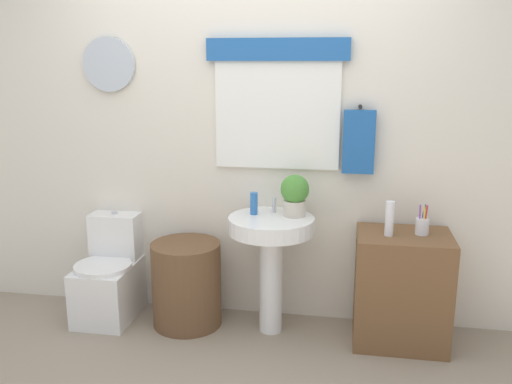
% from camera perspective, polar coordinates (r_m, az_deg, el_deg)
% --- Properties ---
extents(back_wall, '(4.40, 0.18, 2.60)m').
position_cam_1_polar(back_wall, '(3.64, -0.28, 6.79)').
color(back_wall, silver).
rests_on(back_wall, ground_plane).
extents(toilet, '(0.38, 0.51, 0.72)m').
position_cam_1_polar(toilet, '(3.94, -15.03, -8.69)').
color(toilet, white).
rests_on(toilet, ground_plane).
extents(laundry_hamper, '(0.46, 0.46, 0.57)m').
position_cam_1_polar(laundry_hamper, '(3.72, -7.27, -9.52)').
color(laundry_hamper, brown).
rests_on(laundry_hamper, ground_plane).
extents(pedestal_sink, '(0.54, 0.54, 0.78)m').
position_cam_1_polar(pedestal_sink, '(3.49, 1.59, -5.53)').
color(pedestal_sink, white).
rests_on(pedestal_sink, ground_plane).
extents(faucet, '(0.03, 0.03, 0.10)m').
position_cam_1_polar(faucet, '(3.53, 1.89, -1.34)').
color(faucet, silver).
rests_on(faucet, pedestal_sink).
extents(wooden_cabinet, '(0.57, 0.44, 0.71)m').
position_cam_1_polar(wooden_cabinet, '(3.56, 14.95, -9.73)').
color(wooden_cabinet, brown).
rests_on(wooden_cabinet, ground_plane).
extents(soap_bottle, '(0.05, 0.05, 0.14)m').
position_cam_1_polar(soap_bottle, '(3.48, -0.22, -1.21)').
color(soap_bottle, '#2D6BB7').
rests_on(soap_bottle, pedestal_sink).
extents(potted_plant, '(0.18, 0.18, 0.27)m').
position_cam_1_polar(potted_plant, '(3.44, 4.08, -0.19)').
color(potted_plant, beige).
rests_on(potted_plant, pedestal_sink).
extents(lotion_bottle, '(0.05, 0.05, 0.21)m').
position_cam_1_polar(lotion_bottle, '(3.36, 13.79, -2.72)').
color(lotion_bottle, white).
rests_on(lotion_bottle, wooden_cabinet).
extents(toothbrush_cup, '(0.08, 0.08, 0.19)m').
position_cam_1_polar(toothbrush_cup, '(3.45, 16.99, -3.39)').
color(toothbrush_cup, silver).
rests_on(toothbrush_cup, wooden_cabinet).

